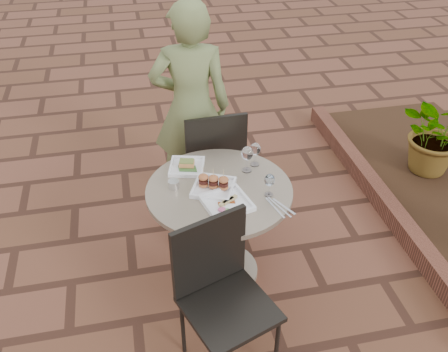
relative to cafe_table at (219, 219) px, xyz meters
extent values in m
plane|color=brown|center=(-0.17, 0.12, -0.48)|extent=(60.00, 60.00, 0.00)
cylinder|color=gray|center=(0.00, 0.00, -0.46)|extent=(0.52, 0.52, 0.04)
cylinder|color=gray|center=(0.00, 0.00, -0.13)|extent=(0.08, 0.08, 0.70)
cylinder|color=gray|center=(0.00, 0.00, 0.23)|extent=(0.90, 0.90, 0.03)
cube|color=black|center=(0.08, 0.73, -0.03)|extent=(0.46, 0.46, 0.03)
cube|color=black|center=(0.09, 0.53, 0.22)|extent=(0.44, 0.05, 0.46)
cylinder|color=black|center=(0.26, 0.93, -0.26)|extent=(0.02, 0.02, 0.44)
cylinder|color=black|center=(-0.12, 0.91, -0.26)|extent=(0.02, 0.02, 0.44)
cylinder|color=black|center=(0.28, 0.55, -0.26)|extent=(0.02, 0.02, 0.44)
cylinder|color=black|center=(-0.10, 0.53, -0.26)|extent=(0.02, 0.02, 0.44)
cube|color=black|center=(-0.09, -0.69, -0.03)|extent=(0.56, 0.56, 0.03)
cube|color=black|center=(-0.16, -0.50, 0.22)|extent=(0.42, 0.18, 0.46)
cylinder|color=black|center=(0.16, -0.80, -0.26)|extent=(0.02, 0.02, 0.44)
cylinder|color=black|center=(-0.33, -0.57, -0.26)|extent=(0.02, 0.02, 0.44)
cylinder|color=black|center=(0.03, -0.44, -0.26)|extent=(0.02, 0.02, 0.44)
imported|color=olive|center=(-0.03, 0.90, 0.33)|extent=(0.64, 0.46, 1.63)
cube|color=white|center=(-0.16, 0.26, 0.25)|extent=(0.26, 0.26, 0.01)
cube|color=#DC8A4D|center=(-0.16, 0.26, 0.28)|extent=(0.11, 0.08, 0.03)
cube|color=#5C6A2F|center=(-0.16, 0.26, 0.30)|extent=(0.10, 0.08, 0.01)
cube|color=white|center=(-0.04, 0.00, 0.25)|extent=(0.32, 0.32, 0.01)
cube|color=white|center=(0.01, -0.16, 0.25)|extent=(0.31, 0.31, 0.01)
ellipsoid|color=#BF4E78|center=(-0.03, -0.22, 0.27)|extent=(0.05, 0.04, 0.02)
cylinder|color=white|center=(0.28, -0.12, 0.25)|extent=(0.05, 0.05, 0.00)
cylinder|color=white|center=(0.28, -0.12, 0.28)|extent=(0.01, 0.01, 0.07)
ellipsoid|color=white|center=(0.28, -0.12, 0.36)|extent=(0.06, 0.06, 0.08)
cylinder|color=white|center=(0.28, -0.12, 0.35)|extent=(0.05, 0.05, 0.04)
cylinder|color=white|center=(0.21, 0.15, 0.25)|extent=(0.06, 0.06, 0.00)
cylinder|color=white|center=(0.21, 0.15, 0.29)|extent=(0.01, 0.01, 0.08)
ellipsoid|color=white|center=(0.21, 0.15, 0.38)|extent=(0.08, 0.08, 0.09)
cylinder|color=white|center=(0.28, 0.21, 0.25)|extent=(0.06, 0.06, 0.00)
cylinder|color=white|center=(0.28, 0.21, 0.29)|extent=(0.01, 0.01, 0.07)
ellipsoid|color=white|center=(0.28, 0.21, 0.37)|extent=(0.07, 0.07, 0.09)
cylinder|color=silver|center=(-0.27, 0.07, 0.27)|extent=(0.08, 0.08, 0.05)
cube|color=brown|center=(1.43, 0.42, -0.41)|extent=(0.12, 3.00, 0.15)
imported|color=#33662D|center=(2.04, 0.79, -0.06)|extent=(0.73, 0.66, 0.72)
camera|label=1|loc=(-0.47, -2.38, 2.08)|focal=40.00mm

